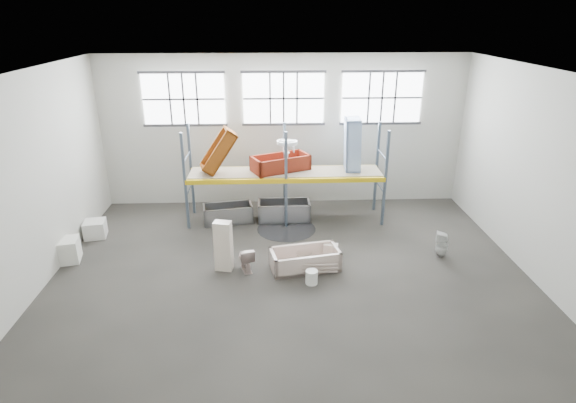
{
  "coord_description": "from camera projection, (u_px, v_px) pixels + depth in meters",
  "views": [
    {
      "loc": [
        -0.49,
        -10.28,
        6.19
      ],
      "look_at": [
        0.0,
        1.5,
        1.4
      ],
      "focal_mm": 29.18,
      "sensor_mm": 36.0,
      "label": 1
    }
  ],
  "objects": [
    {
      "name": "steel_tub_left",
      "position": [
        228.0,
        213.0,
        14.78
      ],
      "size": [
        1.62,
        0.96,
        0.56
      ],
      "primitive_type": null,
      "rotation": [
        0.0,
        0.0,
        0.17
      ],
      "color": "#AEAFB5",
      "rests_on": "floor"
    },
    {
      "name": "rack_beam_front",
      "position": [
        286.0,
        181.0,
        13.98
      ],
      "size": [
        6.0,
        0.1,
        0.14
      ],
      "primitive_type": "cube",
      "color": "yellow",
      "rests_on": "floor"
    },
    {
      "name": "carton_near",
      "position": [
        65.0,
        251.0,
        12.4
      ],
      "size": [
        0.85,
        0.76,
        0.63
      ],
      "primitive_type": "cube",
      "rotation": [
        0.0,
        0.0,
        0.21
      ],
      "color": "white",
      "rests_on": "floor"
    },
    {
      "name": "bathtub_beige",
      "position": [
        305.0,
        259.0,
        12.09
      ],
      "size": [
        1.88,
        1.15,
        0.52
      ],
      "primitive_type": null,
      "rotation": [
        0.0,
        0.0,
        0.19
      ],
      "color": "beige",
      "rests_on": "floor"
    },
    {
      "name": "rack_upright_ra",
      "position": [
        385.0,
        179.0,
        14.1
      ],
      "size": [
        0.08,
        0.08,
        3.0
      ],
      "primitive_type": "cube",
      "color": "slate",
      "rests_on": "floor"
    },
    {
      "name": "wall_front",
      "position": [
        308.0,
        309.0,
        6.25
      ],
      "size": [
        12.0,
        0.1,
        5.0
      ],
      "primitive_type": "cube",
      "color": "#B8B7AA",
      "rests_on": "ground"
    },
    {
      "name": "blue_tub_upright",
      "position": [
        352.0,
        145.0,
        14.39
      ],
      "size": [
        0.56,
        0.79,
        1.64
      ],
      "primitive_type": null,
      "rotation": [
        0.0,
        1.54,
        -0.06
      ],
      "color": "#93AFDD",
      "rests_on": "shelf_deck"
    },
    {
      "name": "rack_upright_mb",
      "position": [
        285.0,
        168.0,
        15.09
      ],
      "size": [
        0.08,
        0.08,
        3.0
      ],
      "primitive_type": "cube",
      "color": "slate",
      "rests_on": "floor"
    },
    {
      "name": "sink_on_shelf",
      "position": [
        287.0,
        157.0,
        14.2
      ],
      "size": [
        0.74,
        0.64,
        0.56
      ],
      "primitive_type": "imported",
      "rotation": [
        0.0,
        0.0,
        -0.27
      ],
      "color": "white",
      "rests_on": "rust_tub_flat"
    },
    {
      "name": "window_mid",
      "position": [
        284.0,
        98.0,
        15.08
      ],
      "size": [
        2.6,
        0.04,
        1.6
      ],
      "primitive_type": "cube",
      "color": "white",
      "rests_on": "wall_back"
    },
    {
      "name": "rack_upright_lb",
      "position": [
        191.0,
        170.0,
        14.98
      ],
      "size": [
        0.08,
        0.08,
        3.0
      ],
      "primitive_type": "cube",
      "color": "slate",
      "rests_on": "floor"
    },
    {
      "name": "rust_tub_flat",
      "position": [
        280.0,
        163.0,
        14.55
      ],
      "size": [
        1.94,
        1.48,
        0.49
      ],
      "primitive_type": null,
      "rotation": [
        0.0,
        0.0,
        0.43
      ],
      "color": "maroon",
      "rests_on": "shelf_deck"
    },
    {
      "name": "wall_back",
      "position": [
        284.0,
        131.0,
        15.6
      ],
      "size": [
        12.0,
        0.1,
        5.0
      ],
      "primitive_type": "cube",
      "color": "beige",
      "rests_on": "ground"
    },
    {
      "name": "window_left",
      "position": [
        184.0,
        99.0,
        14.96
      ],
      "size": [
        2.6,
        0.04,
        1.6
      ],
      "primitive_type": "cube",
      "color": "white",
      "rests_on": "wall_back"
    },
    {
      "name": "shelf_deck",
      "position": [
        285.0,
        172.0,
        14.51
      ],
      "size": [
        5.9,
        1.1,
        0.03
      ],
      "primitive_type": "cube",
      "color": "gray",
      "rests_on": "floor"
    },
    {
      "name": "sink_in_tub",
      "position": [
        304.0,
        255.0,
        12.48
      ],
      "size": [
        0.59,
        0.59,
        0.16
      ],
      "primitive_type": "imported",
      "rotation": [
        0.0,
        0.0,
        -0.28
      ],
      "color": "beige",
      "rests_on": "bathtub_beige"
    },
    {
      "name": "toilet_white",
      "position": [
        442.0,
        245.0,
        12.62
      ],
      "size": [
        0.41,
        0.4,
        0.72
      ],
      "primitive_type": "imported",
      "rotation": [
        0.0,
        0.0,
        -1.85
      ],
      "color": "silver",
      "rests_on": "floor"
    },
    {
      "name": "wall_left",
      "position": [
        27.0,
        186.0,
        10.69
      ],
      "size": [
        0.1,
        10.0,
        5.0
      ],
      "primitive_type": "cube",
      "color": "#9F9F94",
      "rests_on": "ground"
    },
    {
      "name": "rack_beam_back",
      "position": [
        285.0,
        168.0,
        15.09
      ],
      "size": [
        6.0,
        0.1,
        0.14
      ],
      "primitive_type": "cube",
      "color": "yellow",
      "rests_on": "floor"
    },
    {
      "name": "wall_right",
      "position": [
        544.0,
        178.0,
        11.15
      ],
      "size": [
        0.1,
        10.0,
        5.0
      ],
      "primitive_type": "cube",
      "color": "#A7A69B",
      "rests_on": "ground"
    },
    {
      "name": "floor",
      "position": [
        290.0,
        276.0,
        11.88
      ],
      "size": [
        12.0,
        10.0,
        0.1
      ],
      "primitive_type": "cube",
      "color": "#47433D",
      "rests_on": "ground"
    },
    {
      "name": "toilet_beige",
      "position": [
        246.0,
        258.0,
        11.98
      ],
      "size": [
        0.53,
        0.72,
        0.66
      ],
      "primitive_type": "imported",
      "rotation": [
        0.0,
        0.0,
        3.42
      ],
      "color": "beige",
      "rests_on": "floor"
    },
    {
      "name": "ceiling",
      "position": [
        291.0,
        69.0,
        9.96
      ],
      "size": [
        12.0,
        10.0,
        0.1
      ],
      "primitive_type": "cube",
      "color": "silver",
      "rests_on": "ground"
    },
    {
      "name": "bucket",
      "position": [
        312.0,
        277.0,
        11.42
      ],
      "size": [
        0.39,
        0.39,
        0.35
      ],
      "primitive_type": "cylinder",
      "rotation": [
        0.0,
        0.0,
        0.35
      ],
      "color": "white",
      "rests_on": "floor"
    },
    {
      "name": "rack_upright_la",
      "position": [
        185.0,
        182.0,
        13.87
      ],
      "size": [
        0.08,
        0.08,
        3.0
      ],
      "primitive_type": "cube",
      "color": "slate",
      "rests_on": "floor"
    },
    {
      "name": "cistern_spare",
      "position": [
        331.0,
        250.0,
        12.49
      ],
      "size": [
        0.41,
        0.25,
        0.37
      ],
      "primitive_type": "cube",
      "rotation": [
        0.0,
        0.0,
        -0.17
      ],
      "color": "beige",
      "rests_on": "bathtub_beige"
    },
    {
      "name": "rack_upright_ma",
      "position": [
        286.0,
        181.0,
        13.98
      ],
      "size": [
        0.08,
        0.08,
        3.0
      ],
      "primitive_type": "cube",
      "color": "slate",
      "rests_on": "floor"
    },
    {
      "name": "cistern_tall",
      "position": [
        223.0,
        246.0,
        11.88
      ],
      "size": [
        0.48,
        0.36,
        1.34
      ],
      "primitive_type": "cube",
      "rotation": [
        0.0,
        0.0,
        -0.21
      ],
      "color": "#F1DEC8",
      "rests_on": "floor"
    },
    {
      "name": "wet_patch",
      "position": [
        286.0,
        229.0,
        14.36
      ],
      "size": [
        1.8,
        1.8,
        0.0
      ],
      "primitive_type": "cylinder",
      "color": "black",
      "rests_on": "floor"
    },
    {
      "name": "window_right",
      "position": [
        382.0,
        98.0,
        15.2
      ],
      "size": [
        2.6,
        0.04,
        1.6
      ],
      "primitive_type": "cube",
      "color": "white",
      "rests_on": "wall_back"
    },
    {
      "name": "rust_tub_tilted",
      "position": [
        219.0,
        151.0,
        14.12
      ],
      "size": [
        1.28,
        0.92,
        1.41
      ],
      "primitive_type": null,
      "rotation": [
        0.0,
        -0.96,
        0.24
      ],
      "color": "#9B4F0C",
      "rests_on": "shelf_deck"
    },
    {
      "name": "carton_far",
      "position": [
        95.0,
        229.0,
        13.79
      ],
      "size": [
        0.69,
        0.69,
        0.5
      ],
      "primitive_type": "cube",
      "rotation": [
        0.0,
        0.0,
        0.17
      ],
      "color": "silver",
      "rests_on": "floor"
    },
    {
      "name": "steel_tub_right",
      "position": [
        284.0,
        211.0,
        14.92
      ],
      "size": [
        1.65,
        0.78,
        0.6
      ],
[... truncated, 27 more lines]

